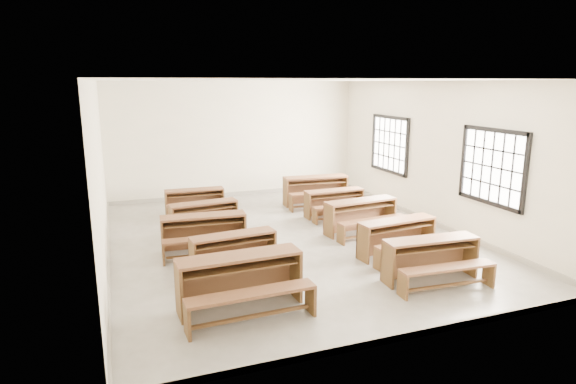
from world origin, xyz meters
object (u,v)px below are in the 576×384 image
object	(u,v)px
desk_set_1	(234,250)
desk_set_9	(316,188)
desk_set_5	(432,257)
desk_set_6	(398,235)
desk_set_3	(205,215)
desk_set_8	(335,201)
desk_set_7	(362,214)
desk_set_2	(204,231)
desk_set_4	(195,200)
desk_set_0	(241,278)

from	to	relation	value
desk_set_1	desk_set_9	xyz separation A→B (m)	(3.14, 3.74, 0.06)
desk_set_5	desk_set_6	world-z (taller)	desk_set_5
desk_set_3	desk_set_8	xyz separation A→B (m)	(3.16, 0.14, -0.00)
desk_set_8	desk_set_3	bearing A→B (deg)	-178.12
desk_set_7	desk_set_8	distance (m)	1.37
desk_set_2	desk_set_4	distance (m)	2.71
desk_set_1	desk_set_4	world-z (taller)	desk_set_1
desk_set_7	desk_set_1	bearing A→B (deg)	-164.56
desk_set_2	desk_set_5	world-z (taller)	desk_set_2
desk_set_2	desk_set_7	distance (m)	3.38
desk_set_3	desk_set_4	size ratio (longest dim) A/B	1.07
desk_set_7	desk_set_9	bearing A→B (deg)	83.32
desk_set_6	desk_set_9	world-z (taller)	desk_set_9
desk_set_1	desk_set_3	distance (m)	2.40
desk_set_6	desk_set_9	distance (m)	4.05
desk_set_4	desk_set_7	bearing A→B (deg)	-38.91
desk_set_3	desk_set_8	distance (m)	3.17
desk_set_2	desk_set_3	xyz separation A→B (m)	(0.24, 1.24, -0.04)
desk_set_8	desk_set_5	bearing A→B (deg)	-93.60
desk_set_4	desk_set_3	bearing A→B (deg)	-89.47
desk_set_3	desk_set_5	distance (m)	4.89
desk_set_4	desk_set_0	bearing A→B (deg)	-90.48
desk_set_0	desk_set_6	distance (m)	3.45
desk_set_6	desk_set_8	distance (m)	2.85
desk_set_5	desk_set_8	distance (m)	4.04
desk_set_5	desk_set_2	bearing A→B (deg)	143.74
desk_set_6	desk_set_9	bearing A→B (deg)	82.57
desk_set_0	desk_set_8	xyz separation A→B (m)	(3.36, 3.93, -0.09)
desk_set_1	desk_set_5	xyz separation A→B (m)	(2.90, -1.49, 0.03)
desk_set_0	desk_set_8	distance (m)	5.17
desk_set_5	desk_set_0	bearing A→B (deg)	-178.37
desk_set_7	desk_set_0	bearing A→B (deg)	-147.74
desk_set_5	desk_set_7	bearing A→B (deg)	89.58
desk_set_2	desk_set_5	distance (m)	4.16
desk_set_3	desk_set_9	distance (m)	3.47
desk_set_0	desk_set_5	bearing A→B (deg)	-3.86
desk_set_0	desk_set_4	size ratio (longest dim) A/B	1.26
desk_set_4	desk_set_5	distance (m)	6.09
desk_set_3	desk_set_6	world-z (taller)	desk_set_6
desk_set_0	desk_set_1	xyz separation A→B (m)	(0.25, 1.40, -0.08)
desk_set_5	desk_set_6	xyz separation A→B (m)	(0.13, 1.18, -0.01)
desk_set_8	desk_set_9	distance (m)	1.20
desk_set_0	desk_set_9	xyz separation A→B (m)	(3.39, 5.13, -0.02)
desk_set_7	desk_set_8	size ratio (longest dim) A/B	1.15
desk_set_2	desk_set_3	bearing A→B (deg)	83.14
desk_set_3	desk_set_9	size ratio (longest dim) A/B	0.87
desk_set_1	desk_set_8	bearing A→B (deg)	33.29
desk_set_0	desk_set_3	distance (m)	3.80
desk_set_3	desk_set_7	distance (m)	3.37
desk_set_2	desk_set_9	xyz separation A→B (m)	(3.44, 2.58, 0.03)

